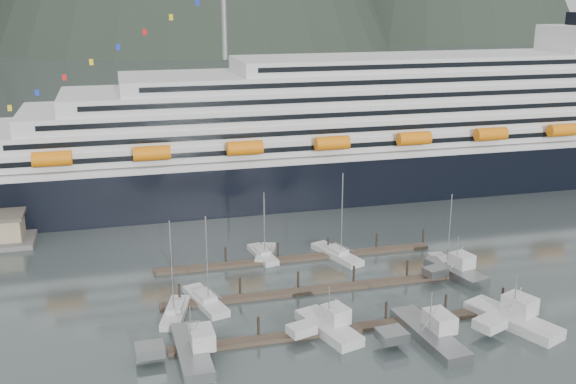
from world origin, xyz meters
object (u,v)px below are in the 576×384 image
sailboat_g (337,255)px  trawler_e (455,270)px  cruise_ship (398,135)px  trawler_a (190,350)px  trawler_c (428,333)px  sailboat_e (263,255)px  trawler_d (512,319)px  sailboat_b (206,301)px  sailboat_f (265,254)px  sailboat_a (175,313)px  trawler_b (328,326)px  sailboat_h (445,264)px

sailboat_g → trawler_e: sailboat_g is taller
cruise_ship → trawler_a: 87.70m
trawler_a → trawler_c: (30.62, -3.60, 0.00)m
sailboat_e → trawler_d: size_ratio=0.87×
sailboat_b → sailboat_f: size_ratio=1.31×
sailboat_b → trawler_d: (39.66, -17.01, 0.56)m
sailboat_a → trawler_b: (19.25, -10.05, 0.48)m
sailboat_g → sailboat_a: bearing=99.0°
sailboat_a → sailboat_b: size_ratio=1.04×
trawler_b → sailboat_f: bearing=-12.7°
trawler_c → trawler_b: bearing=61.7°
sailboat_f → trawler_d: 42.86m
cruise_ship → sailboat_a: 79.94m
sailboat_a → trawler_b: 21.72m
sailboat_h → trawler_c: (-13.61, -21.77, 0.52)m
sailboat_f → sailboat_h: size_ratio=0.82×
cruise_ship → trawler_e: (-12.15, -51.97, -11.11)m
cruise_ship → trawler_d: 71.19m
sailboat_g → trawler_d: bearing=-171.5°
sailboat_h → trawler_e: bearing=-178.4°
sailboat_a → trawler_d: size_ratio=1.06×
sailboat_a → sailboat_f: size_ratio=1.37×
trawler_c → trawler_d: 12.91m
cruise_ship → sailboat_a: size_ratio=14.04×
cruise_ship → sailboat_e: size_ratio=17.10×
sailboat_b → trawler_a: (-3.84, -14.19, 0.50)m
trawler_a → trawler_d: 43.60m
sailboat_e → trawler_c: bearing=-164.8°
sailboat_a → sailboat_h: size_ratio=1.13×
sailboat_b → trawler_a: bearing=149.3°
sailboat_g → trawler_d: 33.29m
sailboat_a → cruise_ship: bearing=-30.9°
sailboat_h → trawler_b: 30.68m
sailboat_f → trawler_d: (27.01, -33.27, 0.60)m
trawler_a → sailboat_g: bearing=-48.0°
trawler_c → trawler_d: (12.88, 0.79, 0.06)m
sailboat_a → trawler_b: size_ratio=1.26×
trawler_b → sailboat_g: bearing=-37.8°
trawler_b → trawler_d: (25.03, -4.31, 0.07)m
sailboat_f → trawler_c: sailboat_f is taller
sailboat_a → trawler_e: (44.87, 2.84, 0.49)m
sailboat_b → trawler_c: bearing=-139.1°
sailboat_f → trawler_c: 36.88m
sailboat_b → trawler_e: bearing=-105.2°
sailboat_g → trawler_b: bearing=140.1°
cruise_ship → trawler_d: cruise_ship is taller
sailboat_b → sailboat_e: size_ratio=1.17×
sailboat_g → sailboat_h: (15.96, -8.62, -0.02)m
sailboat_h → trawler_d: (-0.73, -20.98, 0.57)m
sailboat_h → trawler_c: sailboat_h is taller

